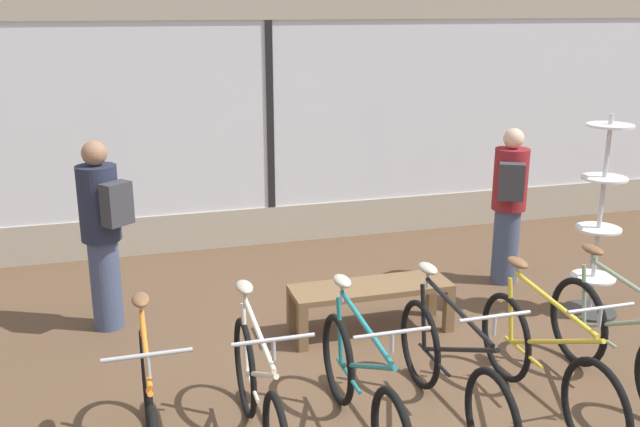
{
  "coord_description": "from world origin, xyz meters",
  "views": [
    {
      "loc": [
        -1.71,
        -4.04,
        2.75
      ],
      "look_at": [
        0.0,
        1.88,
        0.95
      ],
      "focal_mm": 40.0,
      "sensor_mm": 36.0,
      "label": 1
    }
  ],
  "objects": [
    {
      "name": "bicycle_center_left",
      "position": [
        -0.31,
        -0.19,
        0.37
      ],
      "size": [
        0.46,
        1.71,
        1.01
      ],
      "color": "black",
      "rests_on": "ground_plane"
    },
    {
      "name": "bicycle_center_right",
      "position": [
        0.34,
        -0.15,
        0.38
      ],
      "size": [
        0.46,
        1.74,
        1.01
      ],
      "color": "black",
      "rests_on": "ground_plane"
    },
    {
      "name": "shop_back_wall",
      "position": [
        0.0,
        3.97,
        1.64
      ],
      "size": [
        12.0,
        0.08,
        3.2
      ],
      "color": "#B2A893",
      "rests_on": "ground_plane"
    },
    {
      "name": "accessory_rack",
      "position": [
        2.41,
        1.14,
        0.76
      ],
      "size": [
        0.48,
        0.48,
        1.86
      ],
      "color": "#333333",
      "rests_on": "ground_plane"
    },
    {
      "name": "bicycle_left",
      "position": [
        -0.98,
        -0.14,
        0.39
      ],
      "size": [
        0.46,
        1.72,
        1.03
      ],
      "color": "black",
      "rests_on": "ground_plane"
    },
    {
      "name": "bicycle_right",
      "position": [
        1.0,
        -0.24,
        0.38
      ],
      "size": [
        0.46,
        1.75,
        1.02
      ],
      "color": "black",
      "rests_on": "ground_plane"
    },
    {
      "name": "bicycle_far_left",
      "position": [
        -1.64,
        -0.19,
        0.4
      ],
      "size": [
        0.46,
        1.71,
        1.04
      ],
      "color": "black",
      "rests_on": "ground_plane"
    },
    {
      "name": "customer_by_window",
      "position": [
        2.02,
        2.04,
        0.86
      ],
      "size": [
        0.49,
        0.56,
        1.6
      ],
      "color": "#424C6B",
      "rests_on": "ground_plane"
    },
    {
      "name": "display_bench",
      "position": [
        0.3,
        1.33,
        0.36
      ],
      "size": [
        1.4,
        0.44,
        0.44
      ],
      "color": "brown",
      "rests_on": "ground_plane"
    },
    {
      "name": "customer_near_rack",
      "position": [
        -1.89,
        2.05,
        0.91
      ],
      "size": [
        0.52,
        0.56,
        1.68
      ],
      "color": "#424C6B",
      "rests_on": "ground_plane"
    },
    {
      "name": "bicycle_far_right",
      "position": [
        1.68,
        -0.16,
        0.39
      ],
      "size": [
        0.46,
        1.73,
        1.04
      ],
      "color": "black",
      "rests_on": "ground_plane"
    },
    {
      "name": "ground_plane",
      "position": [
        0.0,
        0.0,
        0.0
      ],
      "size": [
        24.0,
        24.0,
        0.0
      ],
      "primitive_type": "plane",
      "color": "brown"
    }
  ]
}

